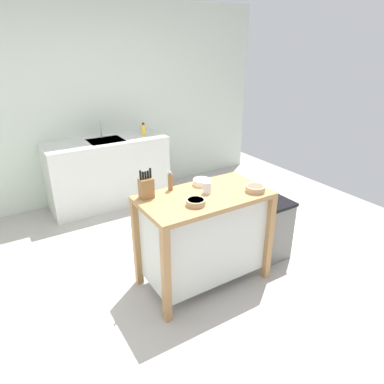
% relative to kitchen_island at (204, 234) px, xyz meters
% --- Properties ---
extents(ground_plane, '(6.28, 6.28, 0.00)m').
position_rel_kitchen_island_xyz_m(ground_plane, '(-0.21, 0.03, -0.49)').
color(ground_plane, '#ADA8A0').
rests_on(ground_plane, ground).
extents(wall_back, '(5.28, 0.10, 2.60)m').
position_rel_kitchen_island_xyz_m(wall_back, '(-0.21, 2.47, 0.81)').
color(wall_back, silver).
rests_on(wall_back, ground).
extents(kitchen_island, '(1.12, 0.61, 0.88)m').
position_rel_kitchen_island_xyz_m(kitchen_island, '(0.00, 0.00, 0.00)').
color(kitchen_island, '#AD7F4C').
rests_on(kitchen_island, ground).
extents(knife_block, '(0.11, 0.09, 0.25)m').
position_rel_kitchen_island_xyz_m(knife_block, '(-0.44, 0.21, 0.48)').
color(knife_block, olive).
rests_on(knife_block, kitchen_island).
extents(bowl_ceramic_wide, '(0.16, 0.16, 0.05)m').
position_rel_kitchen_island_xyz_m(bowl_ceramic_wide, '(0.10, 0.19, 0.42)').
color(bowl_ceramic_wide, silver).
rests_on(bowl_ceramic_wide, kitchen_island).
extents(bowl_stoneware_deep, '(0.16, 0.16, 0.05)m').
position_rel_kitchen_island_xyz_m(bowl_stoneware_deep, '(-0.17, -0.13, 0.41)').
color(bowl_stoneware_deep, tan).
rests_on(bowl_stoneware_deep, kitchen_island).
extents(bowl_ceramic_small, '(0.17, 0.17, 0.05)m').
position_rel_kitchen_island_xyz_m(bowl_ceramic_small, '(0.41, -0.18, 0.42)').
color(bowl_ceramic_small, tan).
rests_on(bowl_ceramic_small, kitchen_island).
extents(drinking_cup, '(0.07, 0.07, 0.10)m').
position_rel_kitchen_island_xyz_m(drinking_cup, '(0.04, 0.02, 0.44)').
color(drinking_cup, silver).
rests_on(drinking_cup, kitchen_island).
extents(pepper_grinder, '(0.04, 0.04, 0.17)m').
position_rel_kitchen_island_xyz_m(pepper_grinder, '(-0.19, 0.24, 0.47)').
color(pepper_grinder, olive).
rests_on(pepper_grinder, kitchen_island).
extents(trash_bin, '(0.36, 0.28, 0.63)m').
position_rel_kitchen_island_xyz_m(trash_bin, '(0.80, -0.06, -0.18)').
color(trash_bin, slate).
rests_on(trash_bin, ground).
extents(sink_counter, '(1.58, 0.60, 0.90)m').
position_rel_kitchen_island_xyz_m(sink_counter, '(-0.14, 2.12, -0.04)').
color(sink_counter, silver).
rests_on(sink_counter, ground).
extents(sink_faucet, '(0.02, 0.02, 0.22)m').
position_rel_kitchen_island_xyz_m(sink_faucet, '(-0.14, 2.26, 0.51)').
color(sink_faucet, '#B7BCC1').
rests_on(sink_faucet, sink_counter).
extents(bottle_hand_soap, '(0.06, 0.06, 0.17)m').
position_rel_kitchen_island_xyz_m(bottle_hand_soap, '(0.39, 2.07, 0.48)').
color(bottle_hand_soap, yellow).
rests_on(bottle_hand_soap, sink_counter).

